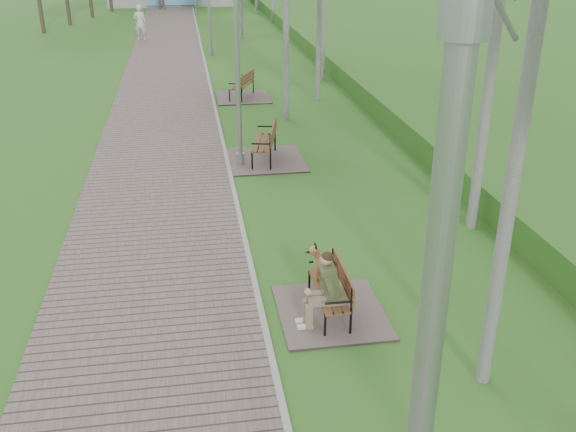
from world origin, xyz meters
TOP-DOWN VIEW (x-y plane):
  - walkway at (-1.75, 21.50)m, footprint 3.50×67.00m
  - kerb at (0.00, 21.50)m, footprint 0.10×67.00m
  - embankment at (12.00, 20.00)m, footprint 14.00×70.00m
  - bench_main at (1.01, 3.69)m, footprint 1.67×1.86m
  - bench_second at (0.98, 11.24)m, footprint 2.00×2.23m
  - bench_third at (1.05, 18.23)m, footprint 1.89×2.11m
  - lamp_post_second at (0.33, 10.98)m, footprint 0.22×0.22m
  - lamp_post_third at (0.39, 27.15)m, footprint 0.20×0.20m
  - pedestrian_near at (-3.17, 32.26)m, footprint 0.77×0.58m

SIDE VIEW (x-z plane):
  - embankment at x=12.00m, z-range -0.80..0.80m
  - walkway at x=-1.75m, z-range 0.00..0.04m
  - kerb at x=0.00m, z-range 0.00..0.05m
  - bench_third at x=1.05m, z-range -0.36..0.80m
  - bench_second at x=0.98m, z-range -0.38..0.85m
  - bench_main at x=1.01m, z-range -0.32..1.14m
  - pedestrian_near at x=-3.17m, z-range 0.00..1.91m
  - lamp_post_third at x=0.39m, z-range -0.17..5.01m
  - lamp_post_second at x=0.33m, z-range -0.18..5.41m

